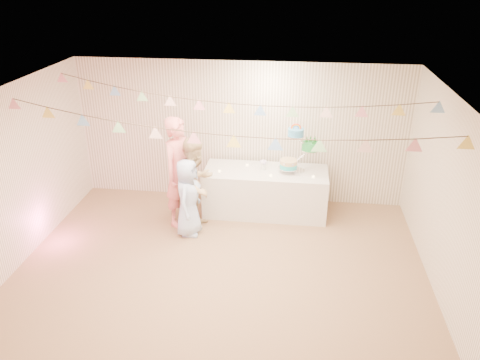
# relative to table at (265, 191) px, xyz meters

# --- Properties ---
(floor) EXTENTS (6.00, 6.00, 0.00)m
(floor) POSITION_rel_table_xyz_m (-0.51, -1.96, -0.40)
(floor) COLOR #856448
(floor) RESTS_ON ground
(ceiling) EXTENTS (6.00, 6.00, 0.00)m
(ceiling) POSITION_rel_table_xyz_m (-0.51, -1.96, 2.20)
(ceiling) COLOR white
(ceiling) RESTS_ON ground
(back_wall) EXTENTS (6.00, 6.00, 0.00)m
(back_wall) POSITION_rel_table_xyz_m (-0.51, 0.54, 0.90)
(back_wall) COLOR white
(back_wall) RESTS_ON ground
(front_wall) EXTENTS (6.00, 6.00, 0.00)m
(front_wall) POSITION_rel_table_xyz_m (-0.51, -4.46, 0.90)
(front_wall) COLOR white
(front_wall) RESTS_ON ground
(left_wall) EXTENTS (5.00, 5.00, 0.00)m
(left_wall) POSITION_rel_table_xyz_m (-3.51, -1.96, 0.90)
(left_wall) COLOR white
(left_wall) RESTS_ON ground
(right_wall) EXTENTS (5.00, 5.00, 0.00)m
(right_wall) POSITION_rel_table_xyz_m (2.49, -1.96, 0.90)
(right_wall) COLOR white
(right_wall) RESTS_ON ground
(table) EXTENTS (2.16, 0.86, 0.81)m
(table) POSITION_rel_table_xyz_m (0.00, 0.00, 0.00)
(table) COLOR silver
(table) RESTS_ON floor
(cake_stand) EXTENTS (0.73, 0.43, 0.81)m
(cake_stand) POSITION_rel_table_xyz_m (0.55, 0.05, 0.75)
(cake_stand) COLOR silver
(cake_stand) RESTS_ON table
(cake_bottom) EXTENTS (0.31, 0.31, 0.15)m
(cake_bottom) POSITION_rel_table_xyz_m (0.40, -0.01, 0.43)
(cake_bottom) COLOR #29C1C2
(cake_bottom) RESTS_ON cake_stand
(cake_middle) EXTENTS (0.27, 0.27, 0.22)m
(cake_middle) POSITION_rel_table_xyz_m (0.73, 0.14, 0.70)
(cake_middle) COLOR green
(cake_middle) RESTS_ON cake_stand
(cake_top_tier) EXTENTS (0.25, 0.25, 0.19)m
(cake_top_tier) POSITION_rel_table_xyz_m (0.49, 0.02, 0.97)
(cake_top_tier) COLOR #3E90C5
(cake_top_tier) RESTS_ON cake_stand
(platter) EXTENTS (0.32, 0.32, 0.02)m
(platter) POSITION_rel_table_xyz_m (-0.47, -0.05, 0.35)
(platter) COLOR white
(platter) RESTS_ON table
(posy) EXTENTS (0.15, 0.15, 0.17)m
(posy) POSITION_rel_table_xyz_m (-0.05, 0.05, 0.43)
(posy) COLOR white
(posy) RESTS_ON table
(person_adult_a) EXTENTS (0.71, 0.82, 1.90)m
(person_adult_a) POSITION_rel_table_xyz_m (-1.39, -0.55, 0.55)
(person_adult_a) COLOR #EC7B7D
(person_adult_a) RESTS_ON floor
(person_adult_b) EXTENTS (0.89, 0.97, 1.62)m
(person_adult_b) POSITION_rel_table_xyz_m (-1.10, -0.69, 0.40)
(person_adult_b) COLOR tan
(person_adult_b) RESTS_ON floor
(person_child) EXTENTS (0.47, 0.68, 1.32)m
(person_child) POSITION_rel_table_xyz_m (-1.19, -0.89, 0.26)
(person_child) COLOR #B4CEFF
(person_child) RESTS_ON floor
(bunting_back) EXTENTS (5.60, 1.10, 0.40)m
(bunting_back) POSITION_rel_table_xyz_m (-0.51, -0.86, 1.95)
(bunting_back) COLOR pink
(bunting_back) RESTS_ON ceiling
(bunting_front) EXTENTS (5.60, 0.90, 0.36)m
(bunting_front) POSITION_rel_table_xyz_m (-0.51, -2.16, 1.92)
(bunting_front) COLOR #72A5E5
(bunting_front) RESTS_ON ceiling
(tealight_0) EXTENTS (0.04, 0.04, 0.03)m
(tealight_0) POSITION_rel_table_xyz_m (-0.80, -0.15, 0.42)
(tealight_0) COLOR #FFD88C
(tealight_0) RESTS_ON table
(tealight_1) EXTENTS (0.04, 0.04, 0.03)m
(tealight_1) POSITION_rel_table_xyz_m (-0.35, 0.18, 0.42)
(tealight_1) COLOR #FFD88C
(tealight_1) RESTS_ON table
(tealight_2) EXTENTS (0.04, 0.04, 0.03)m
(tealight_2) POSITION_rel_table_xyz_m (0.10, -0.22, 0.42)
(tealight_2) COLOR #FFD88C
(tealight_2) RESTS_ON table
(tealight_3) EXTENTS (0.04, 0.04, 0.03)m
(tealight_3) POSITION_rel_table_xyz_m (0.35, 0.22, 0.42)
(tealight_3) COLOR #FFD88C
(tealight_3) RESTS_ON table
(tealight_4) EXTENTS (0.04, 0.04, 0.03)m
(tealight_4) POSITION_rel_table_xyz_m (0.82, -0.18, 0.42)
(tealight_4) COLOR #FFD88C
(tealight_4) RESTS_ON table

